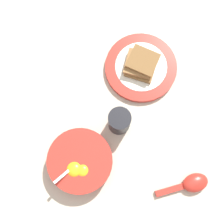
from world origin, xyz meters
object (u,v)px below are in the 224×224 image
Objects in this scene: toast_sandwich at (141,64)px; drinking_cup at (119,121)px; toast_plate at (141,67)px; soup_spoon at (192,184)px; egg_bowl at (80,161)px.

drinking_cup is at bearing 38.28° from toast_sandwich.
soup_spoon is (0.06, 0.36, 0.01)m from toast_plate.
egg_bowl is at bearing 14.44° from drinking_cup.
toast_sandwich is 1.33× the size of drinking_cup.
toast_sandwich reaches higher than toast_plate.
drinking_cup is (-0.15, -0.04, 0.02)m from egg_bowl.
drinking_cup reaches higher than toast_plate.
drinking_cup reaches higher than toast_sandwich.
toast_sandwich is (-0.29, -0.15, 0.01)m from egg_bowl.
toast_sandwich is at bearing -141.72° from drinking_cup.
drinking_cup is (0.08, -0.25, 0.03)m from soup_spoon.
egg_bowl is 1.17× the size of soup_spoon.
egg_bowl is at bearing 27.20° from toast_plate.
soup_spoon is at bearing 80.15° from toast_plate.
drinking_cup reaches higher than soup_spoon.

